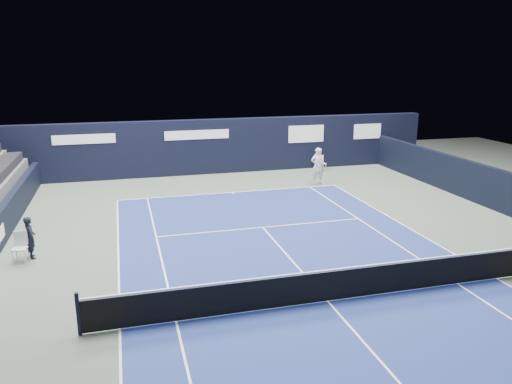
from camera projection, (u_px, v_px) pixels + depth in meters
ground at (302, 272)px, 15.45m from camera, size 48.00×48.00×0.00m
court_surface at (328, 301)px, 13.58m from camera, size 10.97×23.77×0.01m
enclosure_wall_right at (498, 190)px, 21.63m from camera, size 0.30×22.00×1.80m
folding_chair_back_a at (318, 159)px, 29.57m from camera, size 0.50×0.52×0.98m
folding_chair_back_b at (321, 162)px, 29.53m from camera, size 0.45×0.44×0.88m
line_judge_chair at (20, 245)px, 16.18m from camera, size 0.50×0.49×0.99m
line_judge at (30, 237)px, 16.40m from camera, size 0.50×0.61×1.43m
court_markings at (328, 301)px, 13.58m from camera, size 11.03×23.83×0.00m
tennis_net at (328, 284)px, 13.45m from camera, size 12.90×0.10×1.10m
back_sponsor_wall at (214, 146)px, 28.55m from camera, size 26.00×0.63×3.10m
tennis_player at (318, 166)px, 26.13m from camera, size 0.77×0.90×1.94m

